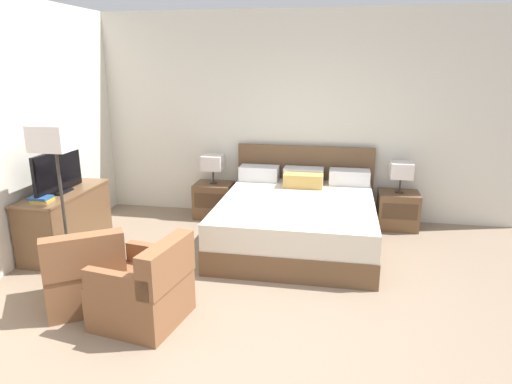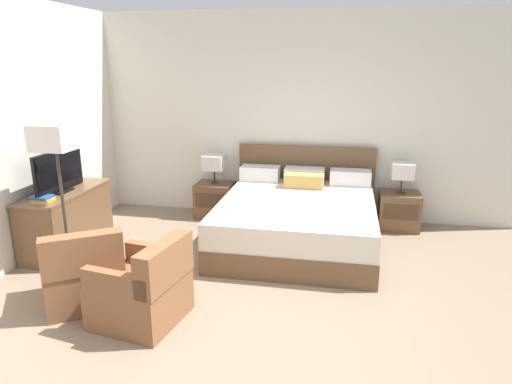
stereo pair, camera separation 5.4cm
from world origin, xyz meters
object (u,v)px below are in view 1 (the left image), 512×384
object	(u,v)px
table_lamp_right	(401,170)
book_red_cover	(42,200)
floor_lamp	(56,147)
dresser	(66,220)
table_lamp_left	(213,163)
nightstand_right	(398,210)
tv	(58,172)
armchair_by_window	(85,275)
book_blue_cover	(40,198)
bed	(297,219)
nightstand_left	(214,200)
armchair_companion	(145,291)

from	to	relation	value
table_lamp_right	book_red_cover	xyz separation A→B (m)	(-3.95, -1.89, -0.06)
floor_lamp	dresser	bearing A→B (deg)	123.15
table_lamp_left	nightstand_right	bearing A→B (deg)	-0.03
tv	floor_lamp	xyz separation A→B (m)	(0.38, -0.54, 0.41)
table_lamp_left	armchair_by_window	bearing A→B (deg)	-100.54
tv	book_blue_cover	xyz separation A→B (m)	(-0.00, -0.36, -0.20)
nightstand_right	book_red_cover	bearing A→B (deg)	-154.38
bed	book_red_cover	size ratio (longest dim) A/B	10.53
nightstand_left	nightstand_right	xyz separation A→B (m)	(2.57, 0.00, 0.00)
nightstand_left	nightstand_right	world-z (taller)	same
book_blue_cover	table_lamp_left	bearing A→B (deg)	53.61
bed	floor_lamp	bearing A→B (deg)	-150.55
table_lamp_left	dresser	distance (m)	2.09
dresser	armchair_companion	xyz separation A→B (m)	(1.58, -1.32, -0.09)
nightstand_left	book_red_cover	distance (m)	2.39
nightstand_left	book_red_cover	size ratio (longest dim) A/B	2.58
bed	nightstand_right	bearing A→B (deg)	31.16
book_blue_cover	floor_lamp	world-z (taller)	floor_lamp
nightstand_right	floor_lamp	xyz separation A→B (m)	(-3.58, -2.07, 1.12)
armchair_companion	floor_lamp	distance (m)	1.77
armchair_companion	floor_lamp	size ratio (longest dim) A/B	0.50
nightstand_right	table_lamp_right	size ratio (longest dim) A/B	1.28
bed	nightstand_left	bearing A→B (deg)	148.84
table_lamp_right	nightstand_right	bearing A→B (deg)	-90.00
nightstand_right	floor_lamp	size ratio (longest dim) A/B	0.33
book_red_cover	armchair_by_window	bearing A→B (deg)	-39.68
nightstand_left	table_lamp_left	size ratio (longest dim) A/B	1.28
table_lamp_left	floor_lamp	size ratio (longest dim) A/B	0.26
book_blue_cover	armchair_by_window	size ratio (longest dim) A/B	0.22
table_lamp_right	tv	bearing A→B (deg)	-158.84
table_lamp_left	armchair_companion	size ratio (longest dim) A/B	0.52
tv	armchair_companion	distance (m)	2.13
table_lamp_left	tv	world-z (taller)	tv
nightstand_left	nightstand_right	bearing A→B (deg)	0.00
nightstand_right	armchair_by_window	xyz separation A→B (m)	(-3.06, -2.63, 0.04)
book_red_cover	floor_lamp	xyz separation A→B (m)	(0.36, -0.18, 0.63)
book_red_cover	armchair_companion	world-z (taller)	armchair_companion
book_blue_cover	floor_lamp	distance (m)	0.74
dresser	armchair_by_window	size ratio (longest dim) A/B	1.35
floor_lamp	armchair_by_window	bearing A→B (deg)	-46.58
nightstand_left	tv	xyz separation A→B (m)	(-1.39, -1.53, 0.71)
tv	book_red_cover	bearing A→B (deg)	-87.24
tv	armchair_by_window	size ratio (longest dim) A/B	0.91
table_lamp_right	tv	world-z (taller)	tv
table_lamp_left	floor_lamp	bearing A→B (deg)	-116.02
dresser	bed	bearing A→B (deg)	14.85
table_lamp_left	book_blue_cover	distance (m)	2.35
bed	table_lamp_left	distance (m)	1.58
table_lamp_left	floor_lamp	xyz separation A→B (m)	(-1.01, -2.08, 0.57)
bed	armchair_by_window	bearing A→B (deg)	-133.78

